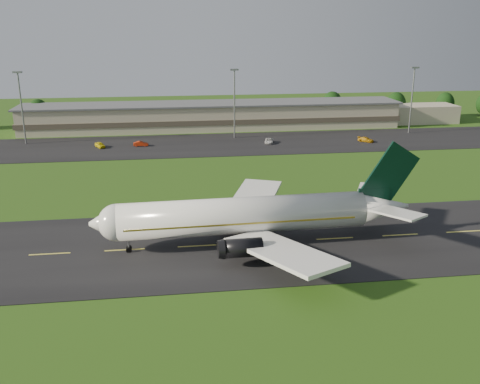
{
  "coord_description": "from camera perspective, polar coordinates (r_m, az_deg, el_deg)",
  "views": [
    {
      "loc": [
        -14.76,
        -76.33,
        33.03
      ],
      "look_at": [
        -3.21,
        8.0,
        6.0
      ],
      "focal_mm": 40.0,
      "sensor_mm": 36.0,
      "label": 1
    }
  ],
  "objects": [
    {
      "name": "service_vehicle_a",
      "position": [
        152.85,
        -14.7,
        4.88
      ],
      "size": [
        3.58,
        4.66,
        1.48
      ],
      "primitive_type": "imported",
      "rotation": [
        0.0,
        0.0,
        0.49
      ],
      "color": "#D6C10C",
      "rests_on": "apron"
    },
    {
      "name": "terminal",
      "position": [
        176.21,
        -0.81,
        8.13
      ],
      "size": [
        145.0,
        16.0,
        8.4
      ],
      "color": "tan",
      "rests_on": "ground"
    },
    {
      "name": "ground",
      "position": [
        84.47,
        2.91,
        -5.42
      ],
      "size": [
        360.0,
        360.0,
        0.0
      ],
      "primitive_type": "plane",
      "color": "#284D13",
      "rests_on": "ground"
    },
    {
      "name": "light_mast_centre",
      "position": [
        158.87,
        -0.6,
        10.28
      ],
      "size": [
        2.4,
        1.2,
        20.35
      ],
      "color": "gray",
      "rests_on": "ground"
    },
    {
      "name": "taxiway",
      "position": [
        84.45,
        2.91,
        -5.39
      ],
      "size": [
        220.0,
        30.0,
        0.1
      ],
      "primitive_type": "cube",
      "color": "black",
      "rests_on": "ground"
    },
    {
      "name": "service_vehicle_b",
      "position": [
        152.23,
        -10.52,
        5.09
      ],
      "size": [
        4.22,
        1.76,
        1.36
      ],
      "primitive_type": "imported",
      "rotation": [
        0.0,
        0.0,
        1.49
      ],
      "color": "#942109",
      "rests_on": "apron"
    },
    {
      "name": "airliner",
      "position": [
        82.3,
        0.92,
        -2.55
      ],
      "size": [
        51.28,
        42.16,
        15.57
      ],
      "rotation": [
        0.0,
        0.0,
        0.03
      ],
      "color": "white",
      "rests_on": "ground"
    },
    {
      "name": "light_mast_west",
      "position": [
        162.69,
        -22.35,
        9.15
      ],
      "size": [
        2.4,
        1.2,
        20.35
      ],
      "color": "gray",
      "rests_on": "ground"
    },
    {
      "name": "tree_line",
      "position": [
        191.0,
        7.07,
        9.07
      ],
      "size": [
        202.32,
        9.77,
        10.11
      ],
      "color": "black",
      "rests_on": "ground"
    },
    {
      "name": "light_mast_east",
      "position": [
        174.47,
        17.92,
        10.1
      ],
      "size": [
        2.4,
        1.2,
        20.35
      ],
      "color": "gray",
      "rests_on": "ground"
    },
    {
      "name": "apron",
      "position": [
        152.67,
        -2.08,
        5.13
      ],
      "size": [
        260.0,
        30.0,
        0.1
      ],
      "primitive_type": "cube",
      "color": "black",
      "rests_on": "ground"
    },
    {
      "name": "service_vehicle_c",
      "position": [
        153.59,
        3.13,
        5.47
      ],
      "size": [
        3.32,
        5.22,
        1.34
      ],
      "primitive_type": "imported",
      "rotation": [
        0.0,
        0.0,
        -0.24
      ],
      "color": "silver",
      "rests_on": "apron"
    },
    {
      "name": "service_vehicle_d",
      "position": [
        159.41,
        13.28,
        5.47
      ],
      "size": [
        4.69,
        4.57,
        1.35
      ],
      "primitive_type": "imported",
      "rotation": [
        0.0,
        0.0,
        0.82
      ],
      "color": "#C7890B",
      "rests_on": "apron"
    }
  ]
}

